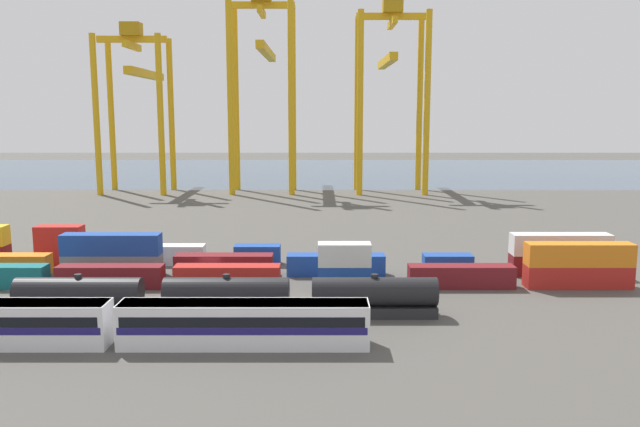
% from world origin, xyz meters
% --- Properties ---
extents(ground_plane, '(420.00, 420.00, 0.00)m').
position_xyz_m(ground_plane, '(0.00, 40.00, 0.00)').
color(ground_plane, '#4C4944').
extents(harbour_water, '(400.00, 110.00, 0.01)m').
position_xyz_m(harbour_water, '(0.00, 144.65, 0.00)').
color(harbour_water, '#384C60').
rests_on(harbour_water, ground_plane).
extents(passenger_train, '(43.69, 3.14, 3.90)m').
position_xyz_m(passenger_train, '(-4.23, -23.25, 2.14)').
color(passenger_train, silver).
rests_on(passenger_train, ground_plane).
extents(freight_tank_row, '(41.42, 2.79, 4.25)m').
position_xyz_m(freight_tank_row, '(4.22, -14.97, 1.99)').
color(freight_tank_row, '#232326').
rests_on(freight_tank_row, ground_plane).
extents(shipping_container_2, '(12.10, 2.44, 2.60)m').
position_xyz_m(shipping_container_2, '(-10.67, -4.48, 1.30)').
color(shipping_container_2, maroon).
rests_on(shipping_container_2, ground_plane).
extents(shipping_container_3, '(12.10, 2.44, 2.60)m').
position_xyz_m(shipping_container_3, '(2.78, -4.48, 1.30)').
color(shipping_container_3, '#AD211C').
rests_on(shipping_container_3, ground_plane).
extents(shipping_container_4, '(6.04, 2.44, 2.60)m').
position_xyz_m(shipping_container_4, '(16.22, -4.48, 1.30)').
color(shipping_container_4, '#1C4299').
rests_on(shipping_container_4, ground_plane).
extents(shipping_container_5, '(6.04, 2.44, 2.60)m').
position_xyz_m(shipping_container_5, '(16.22, -4.48, 3.90)').
color(shipping_container_5, silver).
rests_on(shipping_container_5, shipping_container_4).
extents(shipping_container_6, '(12.10, 2.44, 2.60)m').
position_xyz_m(shipping_container_6, '(29.67, -4.48, 1.30)').
color(shipping_container_6, maroon).
rests_on(shipping_container_6, ground_plane).
extents(shipping_container_7, '(12.10, 2.44, 2.60)m').
position_xyz_m(shipping_container_7, '(43.12, -4.48, 1.30)').
color(shipping_container_7, '#AD211C').
rests_on(shipping_container_7, ground_plane).
extents(shipping_container_8, '(12.10, 2.44, 2.60)m').
position_xyz_m(shipping_container_8, '(43.12, -4.48, 3.90)').
color(shipping_container_8, orange).
rests_on(shipping_container_8, shipping_container_7).
extents(shipping_container_9, '(12.10, 2.44, 2.60)m').
position_xyz_m(shipping_container_9, '(-26.17, 1.21, 1.30)').
color(shipping_container_9, orange).
rests_on(shipping_container_9, ground_plane).
extents(shipping_container_10, '(12.10, 2.44, 2.60)m').
position_xyz_m(shipping_container_10, '(-12.31, 1.21, 1.30)').
color(shipping_container_10, slate).
rests_on(shipping_container_10, ground_plane).
extents(shipping_container_11, '(12.10, 2.44, 2.60)m').
position_xyz_m(shipping_container_11, '(-12.31, 1.21, 3.90)').
color(shipping_container_11, '#1C4299').
rests_on(shipping_container_11, shipping_container_10).
extents(shipping_container_12, '(12.10, 2.44, 2.60)m').
position_xyz_m(shipping_container_12, '(1.54, 1.21, 1.30)').
color(shipping_container_12, maroon).
rests_on(shipping_container_12, ground_plane).
extents(shipping_container_13, '(12.10, 2.44, 2.60)m').
position_xyz_m(shipping_container_13, '(15.39, 1.21, 1.30)').
color(shipping_container_13, '#1C4299').
rests_on(shipping_container_13, ground_plane).
extents(shipping_container_14, '(6.04, 2.44, 2.60)m').
position_xyz_m(shipping_container_14, '(29.25, 1.21, 1.30)').
color(shipping_container_14, '#1C4299').
rests_on(shipping_container_14, ground_plane).
extents(shipping_container_15, '(12.10, 2.44, 2.60)m').
position_xyz_m(shipping_container_15, '(43.10, 1.21, 1.30)').
color(shipping_container_15, maroon).
rests_on(shipping_container_15, ground_plane).
extents(shipping_container_16, '(12.10, 2.44, 2.60)m').
position_xyz_m(shipping_container_16, '(43.10, 1.21, 3.90)').
color(shipping_container_16, silver).
rests_on(shipping_container_16, shipping_container_15).
extents(shipping_container_19, '(6.04, 2.44, 2.60)m').
position_xyz_m(shipping_container_19, '(-21.00, 6.91, 1.30)').
color(shipping_container_19, '#AD211C').
rests_on(shipping_container_19, ground_plane).
extents(shipping_container_20, '(6.04, 2.44, 2.60)m').
position_xyz_m(shipping_container_20, '(-21.00, 6.91, 3.90)').
color(shipping_container_20, '#AD211C').
rests_on(shipping_container_20, shipping_container_19).
extents(shipping_container_21, '(12.10, 2.44, 2.60)m').
position_xyz_m(shipping_container_21, '(-7.94, 6.91, 1.30)').
color(shipping_container_21, silver).
rests_on(shipping_container_21, ground_plane).
extents(shipping_container_22, '(6.04, 2.44, 2.60)m').
position_xyz_m(shipping_container_22, '(5.13, 6.91, 1.30)').
color(shipping_container_22, '#1C4299').
rests_on(shipping_container_22, ground_plane).
extents(gantry_crane_west, '(17.18, 33.92, 41.90)m').
position_xyz_m(gantry_crane_west, '(-32.98, 88.34, 25.59)').
color(gantry_crane_west, gold).
rests_on(gantry_crane_west, ground_plane).
extents(gantry_crane_central, '(16.32, 41.09, 49.99)m').
position_xyz_m(gantry_crane_central, '(-0.90, 89.26, 30.27)').
color(gantry_crane_central, gold).
rests_on(gantry_crane_central, ground_plane).
extents(gantry_crane_east, '(17.77, 34.50, 47.34)m').
position_xyz_m(gantry_crane_east, '(31.19, 88.21, 28.50)').
color(gantry_crane_east, gold).
rests_on(gantry_crane_east, ground_plane).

